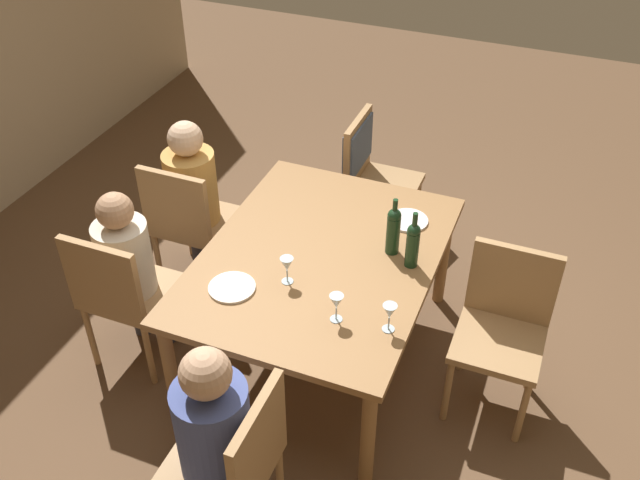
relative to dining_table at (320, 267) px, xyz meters
name	(u,v)px	position (x,y,z in m)	size (l,w,h in m)	color
ground_plane	(320,353)	(0.00, 0.00, -0.66)	(10.00, 10.00, 0.00)	brown
dining_table	(320,267)	(0.00, 0.00, 0.00)	(1.57, 1.18, 0.74)	olive
chair_far_left	(121,291)	(-0.44, 0.97, -0.13)	(0.44, 0.44, 0.92)	#A87F51
chair_far_right	(187,218)	(0.27, 0.97, -0.13)	(0.44, 0.44, 0.92)	#A87F51
chair_left_end	(236,462)	(-1.16, -0.09, -0.13)	(0.44, 0.44, 0.92)	#A87F51
chair_near	(504,321)	(0.09, -0.97, -0.13)	(0.44, 0.44, 0.92)	#A87F51
chair_right_end	(368,165)	(1.16, 0.12, -0.07)	(0.44, 0.46, 0.92)	#A87F51
person_woman_host	(129,263)	(-0.33, 0.97, -0.02)	(0.33, 0.29, 1.09)	#33333D
person_man_bearded	(195,192)	(0.38, 0.97, 0.00)	(0.36, 0.31, 1.14)	#33333D
person_man_guest	(209,434)	(-1.16, 0.03, 0.00)	(0.31, 0.36, 1.14)	#33333D
wine_bottle_tall_green	(413,243)	(0.10, -0.46, 0.22)	(0.07, 0.07, 0.32)	#19381E
wine_bottle_dark_red	(393,229)	(0.17, -0.34, 0.22)	(0.07, 0.07, 0.33)	#19381E
wine_glass_near_left	(287,265)	(-0.25, 0.07, 0.18)	(0.07, 0.07, 0.15)	silver
wine_glass_centre	(390,312)	(-0.39, -0.49, 0.18)	(0.07, 0.07, 0.15)	silver
wine_glass_near_right	(336,303)	(-0.42, -0.25, 0.18)	(0.07, 0.07, 0.15)	silver
dinner_plate_host	(232,288)	(-0.40, 0.31, 0.08)	(0.23, 0.23, 0.01)	white
dinner_plate_guest_left	(408,220)	(0.46, -0.34, 0.08)	(0.22, 0.22, 0.01)	white
handbag	(431,239)	(1.16, -0.35, -0.55)	(0.28, 0.12, 0.22)	brown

